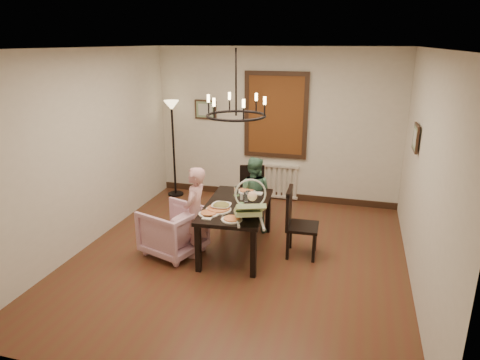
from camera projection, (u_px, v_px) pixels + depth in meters
The scene contains 17 objects.
room_shell at pixel (246, 154), 5.87m from camera, with size 4.51×5.00×2.81m.
dining_table at pixel (236, 210), 6.01m from camera, with size 0.96×1.56×0.70m.
chair_far at pixel (252, 195), 7.04m from camera, with size 0.41×0.41×0.93m, color black, non-canonical shape.
chair_right at pixel (303, 223), 5.90m from camera, with size 0.43×0.43×0.98m, color black, non-canonical shape.
armchair at pixel (173, 230), 6.02m from camera, with size 0.74×0.76×0.69m, color #E9B2CC.
elderly_woman at pixel (196, 220), 5.89m from camera, with size 0.39×0.26×1.06m, color #C88D8F.
seated_man at pixel (253, 200), 6.74m from camera, with size 0.48×0.38×0.99m, color #47785E.
baby_bouncer at pixel (249, 207), 5.36m from camera, with size 0.42×0.58×0.38m, color #C3E79F, non-canonical shape.
salad_bowl at pixel (221, 206), 5.81m from camera, with size 0.32×0.32×0.08m, color white.
pizza_platter at pixel (219, 209), 5.76m from camera, with size 0.35×0.35×0.04m, color tan.
drinking_glass at pixel (246, 197), 6.07m from camera, with size 0.07×0.07×0.14m, color silver.
window_blinds at pixel (276, 115), 7.72m from camera, with size 1.00×0.03×1.40m, color brown.
radiator at pixel (274, 181), 8.13m from camera, with size 0.92×0.12×0.62m, color silver, non-canonical shape.
picture_back at pixel (206, 109), 8.06m from camera, with size 0.42×0.03×0.36m, color black.
picture_right at pixel (416, 138), 5.71m from camera, with size 0.42×0.03×0.36m, color black.
floor_lamp at pixel (174, 150), 8.14m from camera, with size 0.30×0.30×1.80m, color black, non-canonical shape.
chandelier at pixel (236, 116), 5.59m from camera, with size 0.80×0.80×0.04m, color black.
Camera 1 is at (1.46, -5.13, 2.88)m, focal length 32.00 mm.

